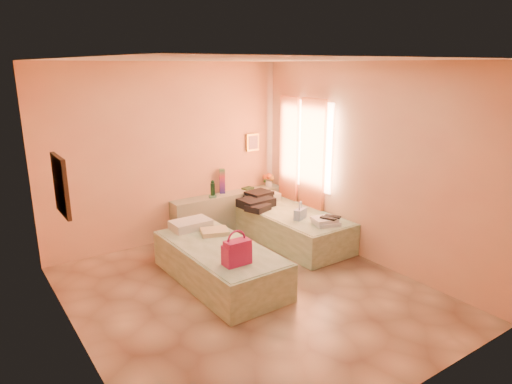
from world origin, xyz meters
TOP-DOWN VIEW (x-y plane):
  - ground at (0.00, 0.00)m, footprint 4.50×4.50m
  - room_walls at (0.21, 0.57)m, footprint 4.02×4.51m
  - headboard_ledge at (0.98, 2.10)m, footprint 2.05×0.30m
  - bed_left at (-0.14, 0.50)m, footprint 0.93×2.01m
  - bed_right at (1.50, 1.05)m, footprint 0.93×2.01m
  - water_bottle at (0.65, 2.06)m, footprint 0.10×0.10m
  - rainbow_box at (0.90, 2.18)m, footprint 0.12×0.12m
  - small_dish at (0.63, 2.04)m, footprint 0.15×0.15m
  - green_book at (1.39, 2.14)m, footprint 0.20×0.16m
  - flower_vase at (1.80, 2.08)m, footprint 0.24×0.24m
  - magenta_handbag at (-0.25, -0.09)m, footprint 0.32×0.18m
  - khaki_garment at (0.03, 0.92)m, footprint 0.44×0.40m
  - clothes_pile at (1.26, 1.63)m, footprint 0.70×0.70m
  - blue_handbag at (1.41, 0.73)m, footprint 0.27×0.20m
  - towel_stack at (1.56, 0.32)m, footprint 0.42×0.39m
  - sandal_pair at (1.60, 0.27)m, footprint 0.25×0.28m

SIDE VIEW (x-z plane):
  - ground at x=0.00m, z-range 0.00..0.00m
  - bed_left at x=-0.14m, z-range 0.00..0.50m
  - bed_right at x=1.50m, z-range 0.00..0.50m
  - headboard_ledge at x=0.98m, z-range 0.00..0.65m
  - khaki_garment at x=0.03m, z-range 0.50..0.56m
  - towel_stack at x=1.56m, z-range 0.50..0.60m
  - blue_handbag at x=1.41m, z-range 0.50..0.66m
  - clothes_pile at x=1.26m, z-range 0.50..0.68m
  - sandal_pair at x=1.60m, z-range 0.60..0.62m
  - magenta_handbag at x=-0.25m, z-range 0.50..0.80m
  - green_book at x=1.39m, z-range 0.65..0.68m
  - small_dish at x=0.63m, z-range 0.65..0.68m
  - water_bottle at x=0.65m, z-range 0.65..0.92m
  - flower_vase at x=1.80m, z-range 0.65..0.93m
  - rainbow_box at x=0.90m, z-range 0.65..1.07m
  - room_walls at x=0.21m, z-range 0.38..3.19m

